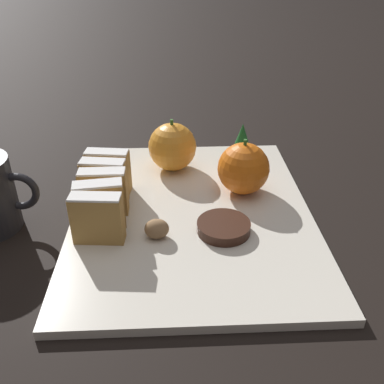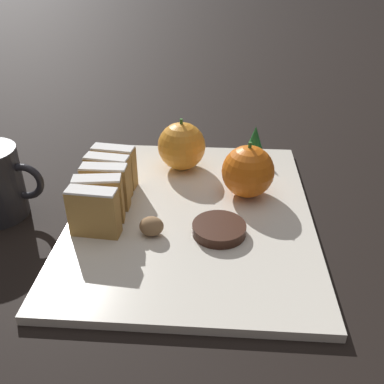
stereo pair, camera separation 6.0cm
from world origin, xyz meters
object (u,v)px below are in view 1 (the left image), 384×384
object	(u,v)px
orange_far	(243,169)
walnut	(157,229)
orange_near	(172,147)
chocolate_cookie	(224,227)

from	to	relation	value
orange_far	walnut	xyz separation A→B (m)	(-0.13, -0.11, -0.03)
orange_near	orange_far	bearing A→B (deg)	-37.32
orange_near	walnut	xyz separation A→B (m)	(-0.02, -0.19, -0.03)
orange_near	chocolate_cookie	size ratio (longest dim) A/B	1.22
walnut	orange_far	bearing A→B (deg)	41.13
chocolate_cookie	walnut	bearing A→B (deg)	-174.52
orange_far	walnut	distance (m)	0.17
orange_far	chocolate_cookie	bearing A→B (deg)	-111.19
orange_far	walnut	bearing A→B (deg)	-138.87
walnut	chocolate_cookie	distance (m)	0.09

